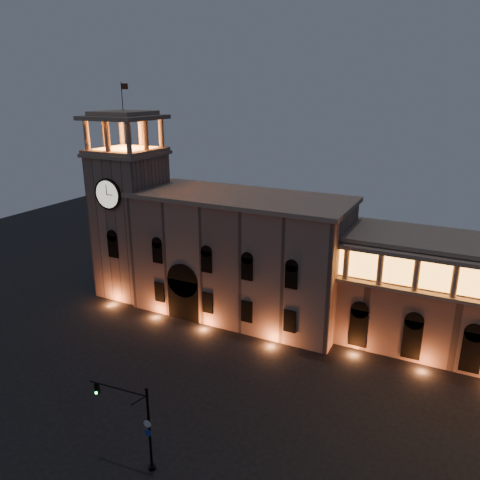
{
  "coord_description": "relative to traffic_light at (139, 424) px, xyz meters",
  "views": [
    {
      "loc": [
        26.02,
        -34.29,
        31.43
      ],
      "look_at": [
        0.96,
        16.0,
        13.26
      ],
      "focal_mm": 35.0,
      "sensor_mm": 36.0,
      "label": 1
    }
  ],
  "objects": [
    {
      "name": "clock_tower",
      "position": [
        -24.18,
        29.67,
        8.15
      ],
      "size": [
        9.8,
        9.8,
        32.4
      ],
      "color": "#8B6A5B",
      "rests_on": "ground"
    },
    {
      "name": "government_building",
      "position": [
        -5.75,
        30.63,
        4.42
      ],
      "size": [
        30.8,
        12.8,
        17.6
      ],
      "color": "#8B6A5B",
      "rests_on": "ground"
    },
    {
      "name": "ground",
      "position": [
        -3.68,
        8.7,
        -4.35
      ],
      "size": [
        160.0,
        160.0,
        0.0
      ],
      "primitive_type": "plane",
      "color": "black",
      "rests_on": "ground"
    },
    {
      "name": "traffic_light",
      "position": [
        0.0,
        0.0,
        0.0
      ],
      "size": [
        6.02,
        0.98,
        8.28
      ],
      "rotation": [
        0.0,
        0.0,
        0.09
      ],
      "color": "black",
      "rests_on": "ground"
    }
  ]
}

